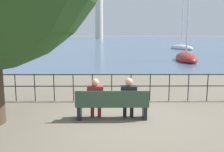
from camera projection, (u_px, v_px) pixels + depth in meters
ground_plane at (112, 118)px, 7.57m from camera, size 1000.00×1000.00×0.00m
harbor_water at (110, 38)px, 163.80m from camera, size 600.00×300.00×0.01m
park_bench at (112, 105)px, 7.43m from camera, size 2.17×0.45×0.90m
seated_person_left at (95, 97)px, 7.46m from camera, size 0.48×0.35×1.23m
seated_person_right at (129, 96)px, 7.47m from camera, size 0.48×0.35×1.25m
promenade_railing at (112, 83)px, 9.46m from camera, size 11.74×0.04×1.05m
sailboat_2 at (186, 58)px, 23.97m from camera, size 2.33×5.99×9.48m
sailboat_4 at (181, 47)px, 42.78m from camera, size 3.43×6.96×12.56m
harbor_lighthouse at (99, 15)px, 141.10m from camera, size 4.31×4.31×28.95m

